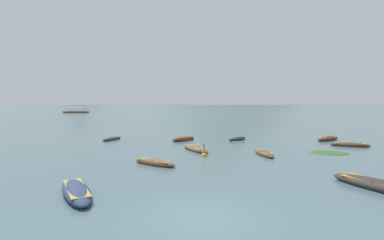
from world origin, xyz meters
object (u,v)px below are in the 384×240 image
at_px(rowboat_9, 237,139).
at_px(rowboat_10, 377,185).
at_px(rowboat_0, 112,139).
at_px(rowboat_5, 350,145).
at_px(rowboat_6, 264,153).
at_px(rowboat_3, 195,149).
at_px(ferry_0, 76,112).
at_px(rowboat_2, 154,162).
at_px(rowboat_7, 183,139).
at_px(mooring_buoy, 204,155).
at_px(rowboat_8, 327,138).
at_px(rowboat_1, 76,191).

height_order(rowboat_9, rowboat_10, rowboat_10).
distance_m(rowboat_0, rowboat_5, 24.30).
bearing_deg(rowboat_6, rowboat_3, 158.13).
bearing_deg(ferry_0, rowboat_2, -65.03).
xyz_separation_m(rowboat_3, rowboat_10, (8.48, -10.85, 0.03)).
height_order(rowboat_0, ferry_0, ferry_0).
bearing_deg(rowboat_9, rowboat_3, -124.93).
distance_m(rowboat_2, rowboat_7, 12.20).
bearing_deg(rowboat_0, rowboat_5, -11.01).
bearing_deg(rowboat_3, rowboat_7, 100.65).
relative_size(rowboat_5, mooring_buoy, 3.19).
xyz_separation_m(rowboat_5, rowboat_6, (-9.29, -4.49, -0.01)).
relative_size(rowboat_5, rowboat_9, 1.24).
distance_m(rowboat_9, mooring_buoy, 10.30).
relative_size(rowboat_7, ferry_0, 0.30).
bearing_deg(rowboat_7, ferry_0, 118.58).
xyz_separation_m(rowboat_8, rowboat_9, (-10.01, -0.05, -0.03)).
relative_size(rowboat_7, mooring_buoy, 2.65).
height_order(rowboat_0, rowboat_2, rowboat_2).
relative_size(rowboat_2, rowboat_6, 0.99).
height_order(rowboat_1, mooring_buoy, mooring_buoy).
height_order(rowboat_1, rowboat_6, rowboat_1).
xyz_separation_m(rowboat_2, rowboat_5, (17.41, 7.97, -0.01)).
distance_m(rowboat_1, mooring_buoy, 10.82).
bearing_deg(rowboat_9, mooring_buoy, -113.24).
bearing_deg(mooring_buoy, rowboat_7, 101.33).
height_order(rowboat_0, rowboat_3, rowboat_3).
xyz_separation_m(rowboat_3, rowboat_8, (14.70, 6.77, 0.04)).
bearing_deg(ferry_0, rowboat_9, -58.54).
bearing_deg(rowboat_5, ferry_0, 124.56).
xyz_separation_m(rowboat_9, mooring_buoy, (-4.06, -9.46, -0.05)).
height_order(rowboat_2, rowboat_5, rowboat_2).
bearing_deg(rowboat_9, rowboat_6, -85.69).
bearing_deg(rowboat_9, ferry_0, 121.46).
bearing_deg(rowboat_3, mooring_buoy, -77.08).
height_order(rowboat_3, rowboat_7, rowboat_7).
distance_m(rowboat_8, rowboat_10, 18.69).
height_order(rowboat_2, mooring_buoy, mooring_buoy).
bearing_deg(ferry_0, rowboat_10, -61.31).
xyz_separation_m(rowboat_3, rowboat_7, (-1.22, 6.47, 0.03)).
bearing_deg(ferry_0, rowboat_3, -62.48).
bearing_deg(rowboat_3, rowboat_2, -116.04).
height_order(rowboat_8, ferry_0, ferry_0).
height_order(rowboat_2, rowboat_10, rowboat_10).
bearing_deg(mooring_buoy, rowboat_6, 7.11).
distance_m(rowboat_2, mooring_buoy, 4.45).
distance_m(rowboat_6, rowboat_8, 12.92).
relative_size(rowboat_0, rowboat_2, 0.96).
bearing_deg(rowboat_9, rowboat_8, 0.31).
bearing_deg(rowboat_1, rowboat_2, 66.33).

